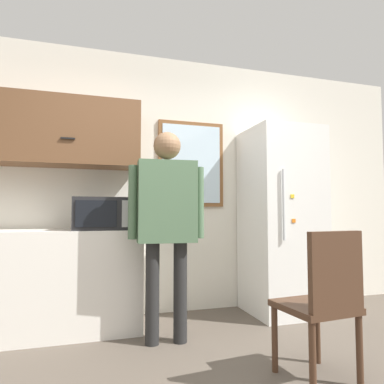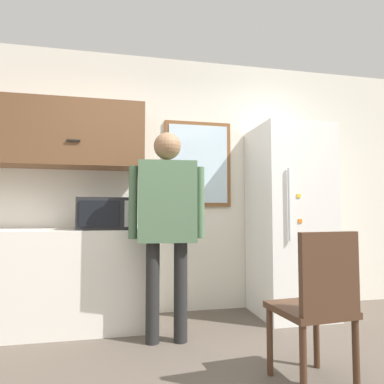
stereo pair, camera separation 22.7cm
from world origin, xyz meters
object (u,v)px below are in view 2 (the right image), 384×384
Objects in this scene: microwave at (105,214)px; chair at (318,301)px; person at (167,212)px; refrigerator at (289,220)px.

microwave is 1.92m from chair.
microwave reaches higher than chair.
microwave is 0.28× the size of person.
refrigerator reaches higher than microwave.
person is 1.41m from refrigerator.
refrigerator is at bearing 23.51° from person.
microwave is at bearing -51.70° from chair.
refrigerator reaches higher than chair.
person reaches higher than chair.
microwave is 0.25× the size of refrigerator.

